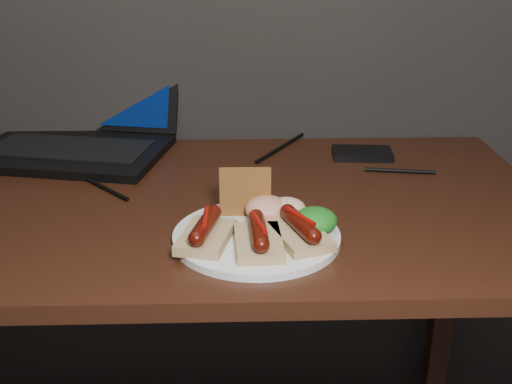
% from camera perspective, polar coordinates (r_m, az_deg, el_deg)
% --- Properties ---
extents(desk, '(1.40, 0.70, 0.75)m').
position_cam_1_polar(desk, '(1.22, -7.80, -4.50)').
color(desk, '#381A0E').
rests_on(desk, ground).
extents(laptop, '(0.46, 0.43, 0.25)m').
position_cam_1_polar(laptop, '(1.48, -15.39, 5.76)').
color(laptop, black).
rests_on(laptop, desk).
extents(hard_drive, '(0.13, 0.08, 0.02)m').
position_cam_1_polar(hard_drive, '(1.40, 9.41, 3.39)').
color(hard_drive, black).
rests_on(hard_drive, desk).
extents(desk_cables, '(0.92, 0.38, 0.01)m').
position_cam_1_polar(desk_cables, '(1.31, -6.56, 2.09)').
color(desk_cables, black).
rests_on(desk_cables, desk).
extents(plate, '(0.34, 0.34, 0.01)m').
position_cam_1_polar(plate, '(1.02, 0.05, -3.98)').
color(plate, silver).
rests_on(plate, desk).
extents(bread_sausage_left, '(0.10, 0.13, 0.04)m').
position_cam_1_polar(bread_sausage_left, '(0.98, -4.50, -3.53)').
color(bread_sausage_left, tan).
rests_on(bread_sausage_left, plate).
extents(bread_sausage_center, '(0.08, 0.12, 0.04)m').
position_cam_1_polar(bread_sausage_center, '(0.96, 0.23, -4.04)').
color(bread_sausage_center, tan).
rests_on(bread_sausage_center, plate).
extents(bread_sausage_right, '(0.10, 0.13, 0.04)m').
position_cam_1_polar(bread_sausage_right, '(0.99, 3.92, -3.42)').
color(bread_sausage_right, tan).
rests_on(bread_sausage_right, plate).
extents(crispbread, '(0.09, 0.01, 0.08)m').
position_cam_1_polar(crispbread, '(1.06, -0.96, 0.01)').
color(crispbread, '#995729').
rests_on(crispbread, plate).
extents(salad_greens, '(0.07, 0.07, 0.04)m').
position_cam_1_polar(salad_greens, '(1.02, 5.28, -2.52)').
color(salad_greens, '#135511').
rests_on(salad_greens, plate).
extents(salsa_mound, '(0.07, 0.07, 0.04)m').
position_cam_1_polar(salsa_mound, '(1.05, 0.97, -1.48)').
color(salsa_mound, '#A51210').
rests_on(salsa_mound, plate).
extents(coleslaw_mound, '(0.06, 0.06, 0.04)m').
position_cam_1_polar(coleslaw_mound, '(1.06, 2.75, -1.53)').
color(coleslaw_mound, '#F0E6CF').
rests_on(coleslaw_mound, plate).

